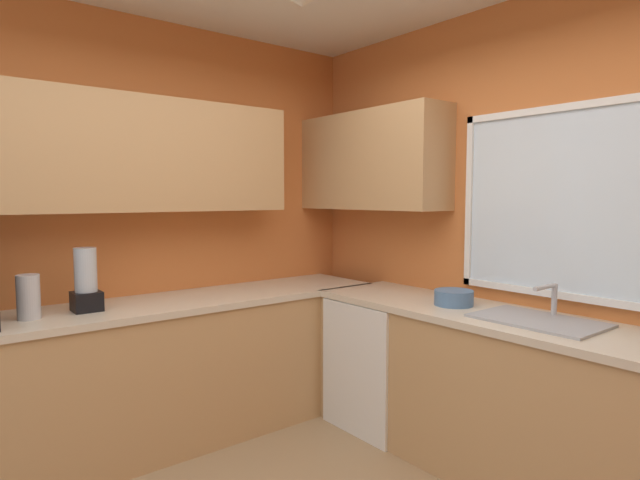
{
  "coord_description": "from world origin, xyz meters",
  "views": [
    {
      "loc": [
        1.52,
        -1.13,
        1.54
      ],
      "look_at": [
        -0.77,
        0.69,
        1.3
      ],
      "focal_mm": 29.43,
      "sensor_mm": 36.0,
      "label": 1
    }
  ],
  "objects_px": {
    "dishwasher": "(385,362)",
    "blender_appliance": "(86,283)",
    "sink_assembly": "(539,320)",
    "bowl": "(454,298)",
    "kettle": "(28,297)"
  },
  "relations": [
    {
      "from": "dishwasher",
      "to": "bowl",
      "type": "relative_size",
      "value": 3.72
    },
    {
      "from": "dishwasher",
      "to": "kettle",
      "type": "relative_size",
      "value": 3.61
    },
    {
      "from": "dishwasher",
      "to": "blender_appliance",
      "type": "bearing_deg",
      "value": -110.94
    },
    {
      "from": "kettle",
      "to": "bowl",
      "type": "bearing_deg",
      "value": 60.23
    },
    {
      "from": "dishwasher",
      "to": "blender_appliance",
      "type": "distance_m",
      "value": 1.95
    },
    {
      "from": "kettle",
      "to": "sink_assembly",
      "type": "xyz_separation_m",
      "value": [
        1.7,
        2.05,
        -0.11
      ]
    },
    {
      "from": "kettle",
      "to": "bowl",
      "type": "height_order",
      "value": "kettle"
    },
    {
      "from": "kettle",
      "to": "sink_assembly",
      "type": "height_order",
      "value": "kettle"
    },
    {
      "from": "dishwasher",
      "to": "kettle",
      "type": "height_order",
      "value": "kettle"
    },
    {
      "from": "sink_assembly",
      "to": "bowl",
      "type": "distance_m",
      "value": 0.53
    },
    {
      "from": "blender_appliance",
      "to": "dishwasher",
      "type": "bearing_deg",
      "value": 69.06
    },
    {
      "from": "dishwasher",
      "to": "sink_assembly",
      "type": "height_order",
      "value": "sink_assembly"
    },
    {
      "from": "dishwasher",
      "to": "blender_appliance",
      "type": "height_order",
      "value": "blender_appliance"
    },
    {
      "from": "bowl",
      "to": "blender_appliance",
      "type": "xyz_separation_m",
      "value": [
        -1.19,
        -1.75,
        0.12
      ]
    },
    {
      "from": "sink_assembly",
      "to": "dishwasher",
      "type": "bearing_deg",
      "value": -178.04
    }
  ]
}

